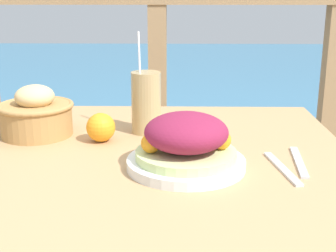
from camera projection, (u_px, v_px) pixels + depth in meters
patio_table at (142, 201)px, 1.05m from camera, size 0.94×0.92×0.75m
railing_fence at (158, 76)px, 1.84m from camera, size 2.80×0.08×1.14m
sea_backdrop at (169, 89)px, 4.40m from camera, size 12.00×4.00×0.40m
salad_plate at (186, 145)px, 0.94m from camera, size 0.24×0.24×0.12m
drink_glass at (145, 102)px, 1.18m from camera, size 0.07×0.07×0.25m
bread_basket at (36, 114)px, 1.16m from camera, size 0.19×0.19×0.13m
fork at (282, 168)px, 0.95m from camera, size 0.04×0.18×0.00m
knife at (299, 162)px, 0.99m from camera, size 0.04×0.18×0.00m
orange_near_basket at (101, 127)px, 1.12m from camera, size 0.07×0.07×0.07m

